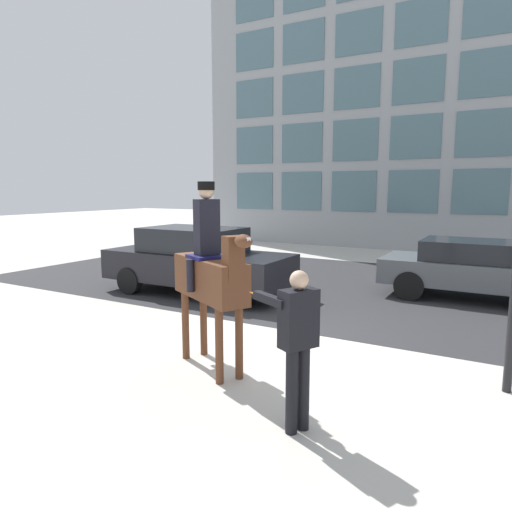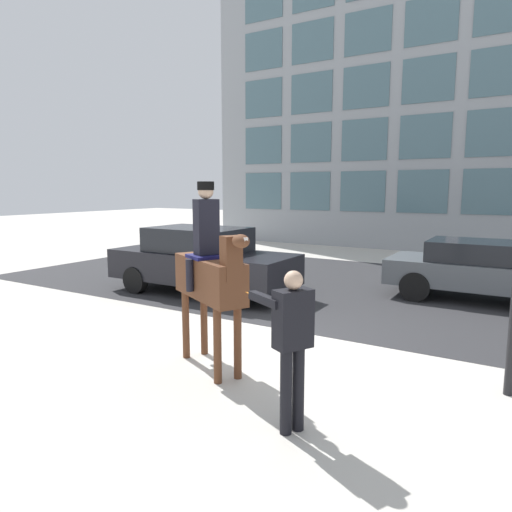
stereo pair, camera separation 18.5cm
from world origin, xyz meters
name	(u,v)px [view 2 (the right image)]	position (x,y,z in m)	size (l,w,h in m)	color
ground_plane	(268,337)	(0.00, 0.00, 0.00)	(80.00, 80.00, 0.00)	beige
road_surface	(355,287)	(0.00, 4.75, 0.00)	(19.95, 8.50, 0.01)	#2D2D30
office_building_facade	(431,31)	(0.00, 12.99, 8.74)	(19.95, 0.33, 17.46)	#93999E
mounted_horse_lead	(210,273)	(-0.01, -1.67, 1.41)	(1.78, 1.15, 2.71)	#59331E
pedestrian_bystander	(291,338)	(1.78, -2.66, 1.05)	(0.91, 0.46, 1.77)	black
street_car_near_lane	(201,260)	(-3.10, 2.10, 0.85)	(4.76, 1.89, 1.66)	black
street_car_far_lane	(478,269)	(2.90, 4.87, 0.75)	(4.05, 1.92, 1.40)	#51565B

